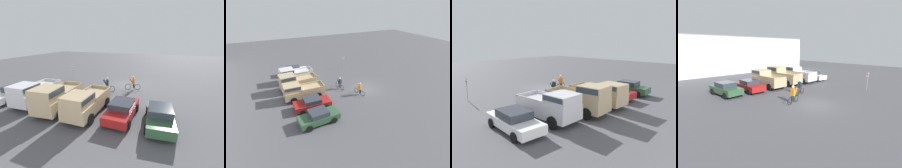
# 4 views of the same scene
# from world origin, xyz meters

# --- Properties ---
(ground_plane) EXTENTS (80.00, 80.00, 0.00)m
(ground_plane) POSITION_xyz_m (0.00, 0.00, 0.00)
(ground_plane) COLOR #4C4C51
(sedan_0) EXTENTS (2.23, 4.35, 1.45)m
(sedan_0) POSITION_xyz_m (-4.39, 8.53, 0.73)
(sedan_0) COLOR #2D5133
(sedan_0) RESTS_ON ground_plane
(sedan_1) EXTENTS (2.10, 4.30, 1.36)m
(sedan_1) POSITION_xyz_m (-1.59, 8.34, 0.69)
(sedan_1) COLOR maroon
(sedan_1) RESTS_ON ground_plane
(pickup_truck_0) EXTENTS (2.22, 5.13, 2.16)m
(pickup_truck_0) POSITION_xyz_m (1.21, 8.93, 1.13)
(pickup_truck_0) COLOR tan
(pickup_truck_0) RESTS_ON ground_plane
(pickup_truck_1) EXTENTS (2.57, 5.25, 2.40)m
(pickup_truck_1) POSITION_xyz_m (3.97, 9.01, 1.23)
(pickup_truck_1) COLOR tan
(pickup_truck_1) RESTS_ON ground_plane
(pickup_truck_2) EXTENTS (2.42, 4.91, 2.19)m
(pickup_truck_2) POSITION_xyz_m (6.79, 8.55, 1.15)
(pickup_truck_2) COLOR silver
(pickup_truck_2) RESTS_ON ground_plane
(sedan_2) EXTENTS (2.15, 4.75, 1.40)m
(sedan_2) POSITION_xyz_m (9.61, 8.18, 0.70)
(sedan_2) COLOR white
(sedan_2) RESTS_ON ground_plane
(cyclist_0) EXTENTS (1.79, 0.58, 1.74)m
(cyclist_0) POSITION_xyz_m (1.61, 3.25, 0.88)
(cyclist_0) COLOR black
(cyclist_0) RESTS_ON ground_plane
(cyclist_1) EXTENTS (1.80, 0.58, 1.72)m
(cyclist_1) POSITION_xyz_m (-1.04, 1.57, 0.86)
(cyclist_1) COLOR black
(cyclist_1) RESTS_ON ground_plane
(fire_lane_sign) EXTENTS (0.06, 0.30, 2.22)m
(fire_lane_sign) POSITION_xyz_m (8.88, -0.97, 1.35)
(fire_lane_sign) COLOR #9E9EA3
(fire_lane_sign) RESTS_ON ground_plane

